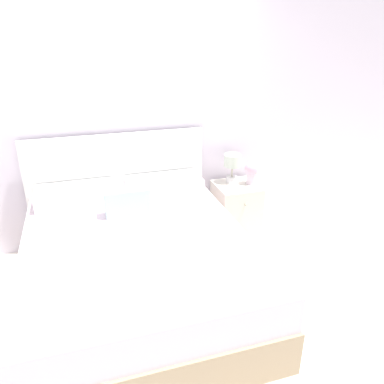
{
  "coord_description": "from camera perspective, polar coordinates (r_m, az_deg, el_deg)",
  "views": [
    {
      "loc": [
        -0.33,
        -3.54,
        2.02
      ],
      "look_at": [
        0.59,
        -0.57,
        0.69
      ],
      "focal_mm": 35.0,
      "sensor_mm": 36.0,
      "label": 1
    }
  ],
  "objects": [
    {
      "name": "ground_plane",
      "position": [
        4.09,
        -10.46,
        -6.92
      ],
      "size": [
        12.0,
        12.0,
        0.0
      ],
      "primitive_type": "plane",
      "color": "silver"
    },
    {
      "name": "nightstand",
      "position": [
        4.02,
        6.69,
        -2.64
      ],
      "size": [
        0.43,
        0.46,
        0.56
      ],
      "color": "silver",
      "rests_on": "ground_plane"
    },
    {
      "name": "teacup",
      "position": [
        3.78,
        6.27,
        0.73
      ],
      "size": [
        0.13,
        0.13,
        0.06
      ],
      "color": "white",
      "rests_on": "nightstand"
    },
    {
      "name": "bed",
      "position": [
        3.1,
        -8.47,
        -10.41
      ],
      "size": [
        1.73,
        2.07,
        1.14
      ],
      "color": "tan",
      "rests_on": "ground_plane"
    },
    {
      "name": "wall_back",
      "position": [
        3.69,
        -12.07,
        11.39
      ],
      "size": [
        8.0,
        0.06,
        2.6
      ],
      "color": "white",
      "rests_on": "ground_plane"
    },
    {
      "name": "flower_vase",
      "position": [
        3.92,
        9.03,
        3.13
      ],
      "size": [
        0.14,
        0.14,
        0.23
      ],
      "color": "silver",
      "rests_on": "nightstand"
    },
    {
      "name": "table_lamp",
      "position": [
        3.92,
        6.17,
        4.29
      ],
      "size": [
        0.17,
        0.17,
        0.3
      ],
      "color": "white",
      "rests_on": "nightstand"
    }
  ]
}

